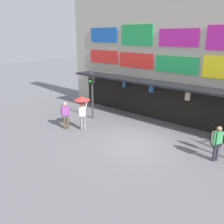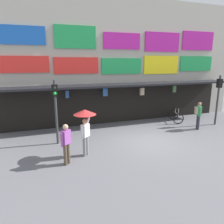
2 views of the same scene
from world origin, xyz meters
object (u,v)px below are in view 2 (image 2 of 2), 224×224
Objects in this scene: pedestrian_with_umbrella at (85,120)px; pedestrian_in_white at (66,141)px; bicycle_parked at (176,116)px; traffic_light_far at (218,92)px; traffic_light_near at (55,102)px; pedestrian_in_black at (198,114)px.

pedestrian_in_white is at bearing -149.28° from pedestrian_with_umbrella.
traffic_light_far is at bearing -33.94° from bicycle_parked.
traffic_light_near is 2.17m from pedestrian_with_umbrella.
traffic_light_near is at bearing 92.91° from pedestrian_in_white.
pedestrian_with_umbrella is (1.03, -1.84, -0.50)m from traffic_light_near.
traffic_light_far is 2.41× the size of bicycle_parked.
bicycle_parked is at bearing 24.90° from pedestrian_with_umbrella.
traffic_light_near is 1.90× the size of pedestrian_in_black.
bicycle_parked is (-2.07, 1.39, -1.75)m from traffic_light_far.
traffic_light_far is 3.04m from bicycle_parked.
traffic_light_near reaches higher than pedestrian_with_umbrella.
traffic_light_near is 2.41× the size of bicycle_parked.
pedestrian_in_black is at bearing 13.50° from pedestrian_in_white.
pedestrian_with_umbrella is at bearing -168.95° from pedestrian_in_black.
pedestrian_in_black is at bearing -2.96° from traffic_light_near.
traffic_light_far reaches higher than bicycle_parked.
pedestrian_in_white reaches higher than bicycle_parked.
traffic_light_far is 1.54× the size of pedestrian_with_umbrella.
pedestrian_with_umbrella is (-7.01, -3.25, 1.25)m from bicycle_parked.
bicycle_parked is 0.79× the size of pedestrian_in_black.
traffic_light_near reaches higher than pedestrian_in_black.
pedestrian_in_white is 8.39m from pedestrian_in_black.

